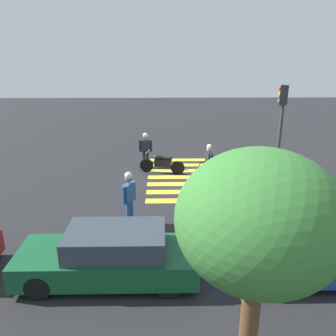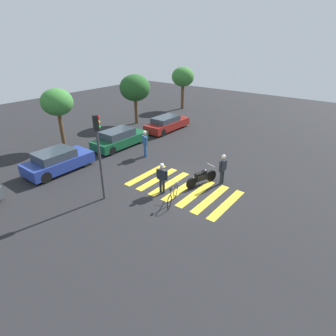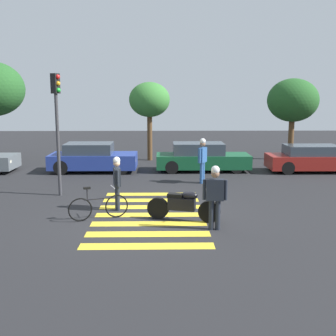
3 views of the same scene
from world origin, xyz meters
The scene contains 13 objects.
ground_plane centered at (0.00, 0.00, 0.00)m, with size 60.00×60.00×0.00m, color #232326.
police_motorcycle centered at (1.00, -0.59, 0.46)m, with size 2.15×0.84×1.04m.
leaning_bicycle centered at (-1.51, -0.43, 0.39)m, with size 1.70×0.71×1.01m.
officer_on_foot centered at (1.82, -1.44, 1.04)m, with size 0.67×0.24×1.79m.
officer_by_motorcycle centered at (-1.05, 0.61, 0.99)m, with size 0.29×0.65×1.73m.
pedestrian_bystander centered at (2.09, 4.66, 1.11)m, with size 0.42×0.63×1.89m.
crosswalk_stripes centered at (0.00, 0.00, 0.00)m, with size 3.34×5.85×0.01m.
car_blue_hatchback centered at (-2.94, 7.40, 0.67)m, with size 4.12×1.86×1.38m.
car_green_compact centered at (2.33, 7.49, 0.65)m, with size 4.50×1.70×1.37m.
car_maroon_wagon centered at (7.76, 7.18, 0.62)m, with size 4.61×1.67×1.28m.
traffic_light_pole centered at (-3.36, 2.60, 2.95)m, with size 0.36×0.33×4.41m.
street_tree_mid centered at (-0.27, 10.89, 3.35)m, with size 2.26×2.26×4.35m.
street_tree_far centered at (7.72, 10.89, 3.33)m, with size 2.82×2.82×4.56m.
Camera 3 is at (0.36, -12.43, 3.69)m, focal length 44.44 mm.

